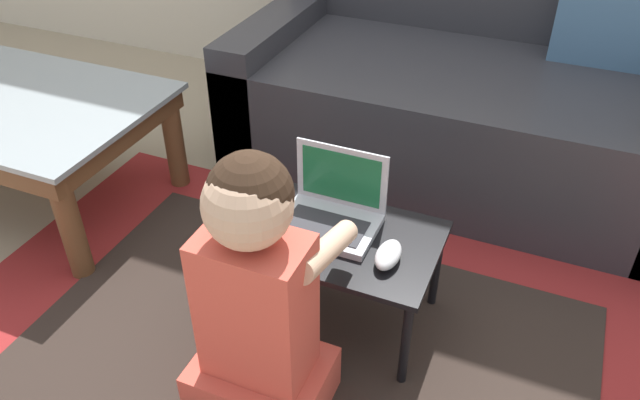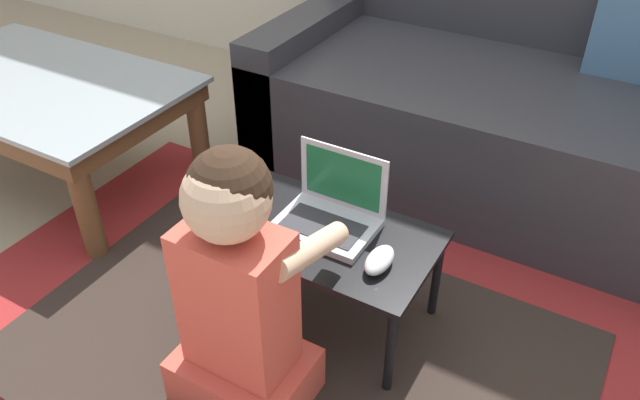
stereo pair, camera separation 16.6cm
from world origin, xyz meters
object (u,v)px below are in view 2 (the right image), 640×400
at_px(laptop_desk, 325,242).
at_px(laptop, 330,214).
at_px(computer_mouse, 379,260).
at_px(person_seated, 239,292).
at_px(couch, 496,106).
at_px(coffee_table, 41,95).

relative_size(laptop_desk, laptop, 2.29).
distance_m(laptop_desk, computer_mouse, 0.20).
distance_m(laptop_desk, person_seated, 0.35).
distance_m(laptop, person_seated, 0.37).
bearing_deg(couch, coffee_table, -148.64).
height_order(coffee_table, person_seated, person_seated).
bearing_deg(laptop_desk, couch, 80.66).
xyz_separation_m(laptop, computer_mouse, (0.19, -0.09, -0.01)).
bearing_deg(computer_mouse, person_seated, -126.55).
bearing_deg(laptop, computer_mouse, -24.96).
height_order(coffee_table, computer_mouse, coffee_table).
distance_m(computer_mouse, person_seated, 0.36).
relative_size(coffee_table, person_seated, 1.47).
relative_size(couch, person_seated, 2.26).
bearing_deg(laptop_desk, person_seated, -95.22).
relative_size(coffee_table, computer_mouse, 9.23).
bearing_deg(laptop_desk, laptop, 98.52).
xyz_separation_m(laptop_desk, person_seated, (-0.03, -0.33, 0.08)).
xyz_separation_m(computer_mouse, person_seated, (-0.21, -0.29, 0.03)).
xyz_separation_m(laptop_desk, laptop, (-0.01, 0.04, 0.07)).
relative_size(couch, coffee_table, 1.54).
relative_size(coffee_table, laptop_desk, 1.79).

